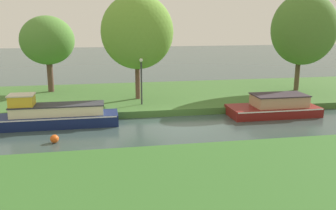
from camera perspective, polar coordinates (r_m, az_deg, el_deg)
name	(u,v)px	position (r m, az deg, el deg)	size (l,w,h in m)	color
ground_plane	(178,126)	(19.56, 1.65, -3.32)	(120.00, 120.00, 0.00)	#354745
riverbank_far	(158,96)	(26.19, -1.53, 1.40)	(72.00, 10.00, 0.40)	#3E692E
riverbank_near	(241,204)	(11.46, 11.36, -15.00)	(72.00, 10.00, 0.40)	#356829
maroon_barge	(275,107)	(22.56, 16.49, -0.28)	(5.34, 2.21, 1.27)	maroon
navy_narrowboat	(51,116)	(20.35, -17.96, -1.63)	(7.10, 1.67, 1.80)	#131F50
willow_tree_left	(47,41)	(27.64, -18.49, 9.60)	(3.83, 3.28, 5.50)	brown
willow_tree_centre	(137,32)	(23.56, -4.85, 11.39)	(4.63, 3.47, 6.82)	brown
willow_tree_right	(304,29)	(28.24, 20.67, 11.11)	(4.87, 3.73, 7.11)	brown
lamp_post	(141,76)	(22.49, -4.23, 4.66)	(0.24, 0.24, 2.90)	#333338
mooring_post_near	(255,98)	(23.68, 13.62, 1.04)	(0.14, 0.14, 0.64)	#4D3123
channel_buoy	(55,139)	(17.67, -17.46, -5.11)	(0.39, 0.39, 0.39)	#E55919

